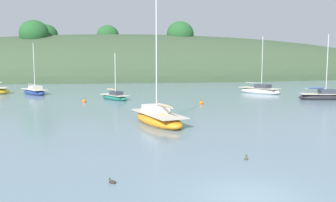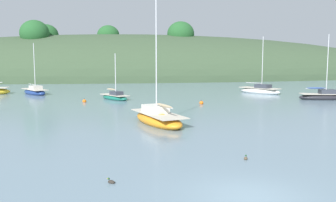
% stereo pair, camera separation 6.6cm
% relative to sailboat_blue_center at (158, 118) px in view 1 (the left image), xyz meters
% --- Properties ---
extents(ground_plane, '(400.00, 400.00, 0.00)m').
position_rel_sailboat_blue_center_xyz_m(ground_plane, '(1.44, -15.47, -0.42)').
color(ground_plane, slate).
extents(far_shoreline_hill, '(150.00, 36.00, 24.13)m').
position_rel_sailboat_blue_center_xyz_m(far_shoreline_hill, '(1.39, 63.10, -0.35)').
color(far_shoreline_hill, '#384C33').
rests_on(far_shoreline_hill, ground).
extents(sailboat_blue_center, '(4.20, 7.11, 9.87)m').
position_rel_sailboat_blue_center_xyz_m(sailboat_blue_center, '(0.00, 0.00, 0.00)').
color(sailboat_blue_center, orange).
rests_on(sailboat_blue_center, ground).
extents(sailboat_white_near, '(4.75, 5.98, 7.19)m').
position_rel_sailboat_blue_center_xyz_m(sailboat_white_near, '(-14.13, 25.50, -0.06)').
color(sailboat_white_near, navy).
rests_on(sailboat_white_near, ground).
extents(sailboat_red_portside, '(3.89, 4.87, 5.72)m').
position_rel_sailboat_blue_center_xyz_m(sailboat_red_portside, '(-3.18, 17.21, -0.10)').
color(sailboat_red_portside, '#196B56').
rests_on(sailboat_red_portside, ground).
extents(sailboat_cream_ketch, '(6.11, 3.00, 8.00)m').
position_rel_sailboat_blue_center_xyz_m(sailboat_cream_ketch, '(21.84, 13.53, -0.04)').
color(sailboat_cream_ketch, '#232328').
rests_on(sailboat_cream_ketch, ground).
extents(sailboat_yellow_far, '(5.39, 6.48, 8.20)m').
position_rel_sailboat_blue_center_xyz_m(sailboat_yellow_far, '(17.32, 22.26, -0.03)').
color(sailboat_yellow_far, white).
rests_on(sailboat_yellow_far, ground).
extents(mooring_buoy_channel, '(0.44, 0.44, 0.54)m').
position_rel_sailboat_blue_center_xyz_m(mooring_buoy_channel, '(6.14, 11.39, -0.29)').
color(mooring_buoy_channel, orange).
rests_on(mooring_buoy_channel, ground).
extents(mooring_buoy_inner, '(0.44, 0.44, 0.54)m').
position_rel_sailboat_blue_center_xyz_m(mooring_buoy_inner, '(-6.62, 14.83, -0.29)').
color(mooring_buoy_inner, orange).
rests_on(mooring_buoy_inner, ground).
extents(duck_lone_left, '(0.37, 0.36, 0.24)m').
position_rel_sailboat_blue_center_xyz_m(duck_lone_left, '(-3.50, -13.25, -0.36)').
color(duck_lone_left, '#2D2823').
rests_on(duck_lone_left, ground).
extents(duck_lead, '(0.30, 0.41, 0.24)m').
position_rel_sailboat_blue_center_xyz_m(duck_lead, '(3.11, -10.66, -0.36)').
color(duck_lead, brown).
rests_on(duck_lead, ground).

